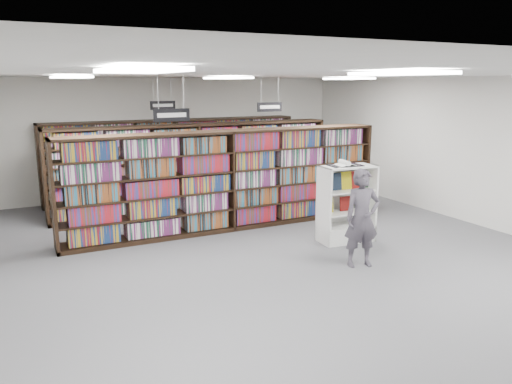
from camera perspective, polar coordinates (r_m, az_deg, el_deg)
name	(u,v)px	position (r m, az deg, el deg)	size (l,w,h in m)	color
floor	(274,256)	(9.07, 2.03, -7.35)	(12.00, 12.00, 0.00)	#4A4A4F
ceiling	(275,74)	(8.54, 2.20, 13.31)	(10.00, 12.00, 0.10)	silver
wall_back	(171,137)	(14.18, -9.64, 6.25)	(10.00, 0.10, 3.20)	silver
wall_right	(476,152)	(11.87, 23.88, 4.24)	(0.10, 12.00, 3.20)	silver
bookshelf_row_near	(229,180)	(10.53, -3.12, 1.34)	(7.00, 0.60, 2.10)	black
bookshelf_row_mid	(196,167)	(12.36, -6.82, 2.90)	(7.00, 0.60, 2.10)	black
bookshelf_row_far	(175,158)	(13.96, -9.19, 3.90)	(7.00, 0.60, 2.10)	black
aisle_sign_left	(172,114)	(8.90, -9.62, 8.80)	(0.65, 0.02, 0.80)	#B2B2B7
aisle_sign_right	(270,106)	(11.90, 1.58, 9.80)	(0.65, 0.02, 0.80)	#B2B2B7
aisle_sign_center	(163,104)	(13.01, -10.61, 9.80)	(0.65, 0.02, 0.80)	#B2B2B7
troffer_front_left	(139,70)	(4.63, -13.18, 13.42)	(0.60, 1.20, 0.04)	white
troffer_front_center	(401,73)	(6.08, 16.24, 12.90)	(0.60, 1.20, 0.04)	white
troffer_back_left	(71,77)	(9.56, -20.41, 12.22)	(0.60, 1.20, 0.04)	white
troffer_back_center	(228,78)	(10.34, -3.26, 12.90)	(0.60, 1.20, 0.04)	white
troffer_back_right	(348,79)	(11.85, 10.51, 12.63)	(0.60, 1.20, 0.04)	white
endcap_display	(345,216)	(9.97, 10.15, -2.72)	(1.10, 0.60, 1.50)	white
open_book	(345,164)	(9.73, 10.14, 3.15)	(0.67, 0.44, 0.13)	black
shopper	(362,218)	(8.56, 12.02, -2.95)	(0.61, 0.40, 1.67)	#45414A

